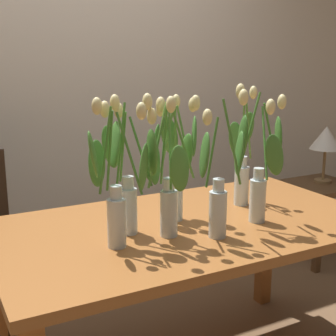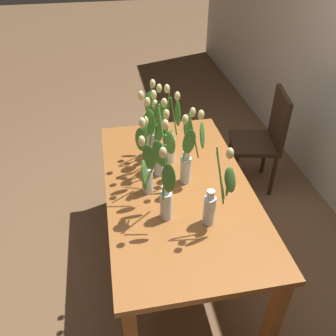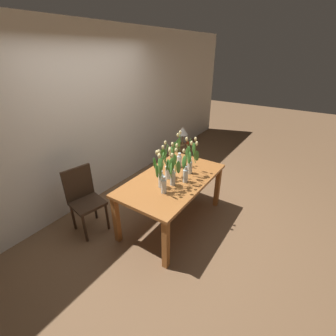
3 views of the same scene
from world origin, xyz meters
TOP-DOWN VIEW (x-y plane):
  - ground_plane at (0.00, 0.00)m, footprint 18.00×18.00m
  - dining_table at (0.00, 0.00)m, footprint 1.60×0.90m
  - tulip_vase_0 at (-0.03, 0.07)m, footprint 0.24×0.18m
  - tulip_vase_1 at (0.02, -0.20)m, footprint 0.21×0.10m
  - tulip_vase_2 at (-0.36, -0.10)m, footprint 0.25×0.18m
  - tulip_vase_3 at (-0.15, -0.10)m, footprint 0.26×0.21m
  - tulip_vase_4 at (-0.27, -0.01)m, footprint 0.21×0.20m
  - tulip_vase_5 at (0.36, 0.12)m, footprint 0.13×0.16m
  - tulip_vase_6 at (0.26, -0.14)m, footprint 0.24×0.18m
  - dining_chair at (-0.78, 0.94)m, footprint 0.47×0.47m

SIDE VIEW (x-z plane):
  - ground_plane at x=0.00m, z-range 0.00..0.00m
  - dining_chair at x=-0.78m, z-range 0.06..0.99m
  - dining_table at x=0.00m, z-range 0.28..1.02m
  - tulip_vase_5 at x=0.36m, z-range 0.65..1.20m
  - tulip_vase_1 at x=0.02m, z-range 0.64..1.20m
  - tulip_vase_2 at x=-0.36m, z-range 0.68..1.22m
  - tulip_vase_4 at x=-0.27m, z-range 0.68..1.22m
  - tulip_vase_0 at x=-0.03m, z-range 0.69..1.22m
  - tulip_vase_6 at x=0.26m, z-range 0.67..1.24m
  - tulip_vase_3 at x=-0.15m, z-range 0.69..1.24m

